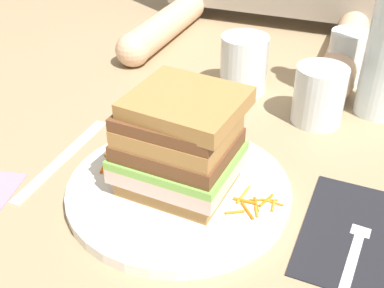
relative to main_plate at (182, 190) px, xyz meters
The scene contains 27 objects.
ground_plane 0.01m from the main_plate, 116.09° to the left, with size 3.00×3.00×0.00m, color #9E8460.
main_plate is the anchor object (origin of this frame).
sandwich 0.06m from the main_plate, 23.24° to the left, with size 0.14×0.12×0.12m.
carrot_shred_0 0.09m from the main_plate, behind, with size 0.00×0.00×0.03m, color orange.
carrot_shred_1 0.08m from the main_plate, behind, with size 0.00×0.00×0.02m, color orange.
carrot_shred_2 0.10m from the main_plate, 168.00° to the left, with size 0.00×0.00×0.03m, color orange.
carrot_shred_3 0.07m from the main_plate, 169.20° to the left, with size 0.00×0.00×0.03m, color orange.
carrot_shred_4 0.09m from the main_plate, behind, with size 0.00×0.00×0.03m, color orange.
carrot_shred_5 0.10m from the main_plate, behind, with size 0.00×0.00×0.02m, color orange.
carrot_shred_6 0.08m from the main_plate, behind, with size 0.00×0.00×0.03m, color orange.
carrot_shred_7 0.10m from the main_plate, behind, with size 0.00×0.00×0.02m, color orange.
carrot_shred_8 0.07m from the main_plate, ahead, with size 0.00×0.00×0.03m, color orange.
carrot_shred_9 0.11m from the main_plate, ahead, with size 0.00×0.00×0.03m, color orange.
carrot_shred_10 0.08m from the main_plate, ahead, with size 0.00×0.00×0.03m, color orange.
carrot_shred_11 0.08m from the main_plate, 17.66° to the right, with size 0.00×0.00×0.02m, color orange.
carrot_shred_12 0.10m from the main_plate, ahead, with size 0.00×0.00×0.03m, color orange.
carrot_shred_13 0.09m from the main_plate, 10.40° to the right, with size 0.00×0.00×0.03m, color orange.
carrot_shred_14 0.09m from the main_plate, ahead, with size 0.00×0.00×0.02m, color orange.
carrot_shred_15 0.10m from the main_plate, ahead, with size 0.00×0.00×0.03m, color orange.
carrot_shred_16 0.11m from the main_plate, ahead, with size 0.00×0.00×0.02m, color orange.
carrot_shred_17 0.09m from the main_plate, ahead, with size 0.00×0.00×0.02m, color orange.
napkin_dark 0.20m from the main_plate, ahead, with size 0.12×0.17×0.00m, color black.
fork 0.20m from the main_plate, ahead, with size 0.03×0.17×0.00m.
knife 0.18m from the main_plate, behind, with size 0.02×0.20×0.00m.
juice_glass 0.26m from the main_plate, 63.72° to the left, with size 0.07×0.07×0.09m.
empty_tumbler_0 0.29m from the main_plate, 93.07° to the left, with size 0.08×0.08×0.09m, color silver.
empty_tumbler_1 0.42m from the main_plate, 70.78° to the left, with size 0.07×0.07×0.09m, color silver.
Camera 1 is at (0.18, -0.41, 0.36)m, focal length 44.23 mm.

